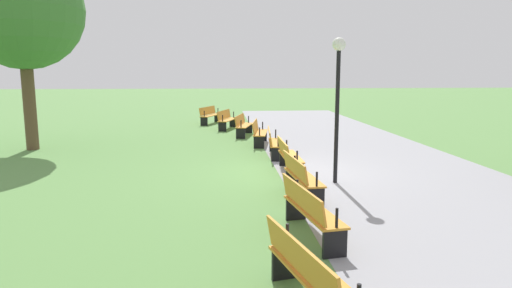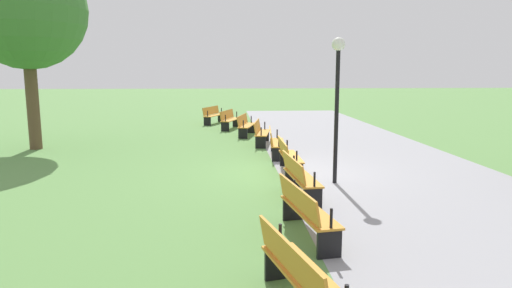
% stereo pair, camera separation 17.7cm
% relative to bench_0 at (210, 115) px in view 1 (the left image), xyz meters
% --- Properties ---
extents(ground_plane, '(120.00, 120.00, 0.00)m').
position_rel_bench_0_xyz_m(ground_plane, '(11.70, 2.41, -0.48)').
color(ground_plane, '#5B8C47').
extents(path_paving, '(38.38, 6.06, 0.01)m').
position_rel_bench_0_xyz_m(path_paving, '(11.70, 5.10, -0.47)').
color(path_paving, '#939399').
rests_on(path_paving, ground).
extents(bench_0, '(1.93, 1.17, 0.89)m').
position_rel_bench_0_xyz_m(bench_0, '(0.00, 0.00, 0.00)').
color(bench_0, orange).
rests_on(bench_0, ground).
extents(bench_1, '(1.94, 1.04, 0.89)m').
position_rel_bench_0_xyz_m(bench_1, '(2.25, 0.84, 0.00)').
color(bench_1, orange).
rests_on(bench_1, ground).
extents(bench_2, '(1.95, 0.91, 0.89)m').
position_rel_bench_0_xyz_m(bench_2, '(4.56, 1.49, 0.00)').
color(bench_2, orange).
rests_on(bench_2, ground).
extents(bench_3, '(1.94, 0.77, 0.89)m').
position_rel_bench_0_xyz_m(bench_3, '(6.92, 1.96, 0.00)').
color(bench_3, orange).
rests_on(bench_3, ground).
extents(bench_4, '(1.92, 0.62, 0.89)m').
position_rel_bench_0_xyz_m(bench_4, '(9.30, 2.25, 0.00)').
color(bench_4, orange).
rests_on(bench_4, ground).
extents(bench_5, '(1.89, 0.47, 0.89)m').
position_rel_bench_0_xyz_m(bench_5, '(11.70, 2.34, 0.00)').
color(bench_5, orange).
rests_on(bench_5, ground).
extents(bench_6, '(1.92, 0.62, 0.89)m').
position_rel_bench_0_xyz_m(bench_6, '(14.10, 2.25, 0.00)').
color(bench_6, orange).
rests_on(bench_6, ground).
extents(bench_7, '(1.94, 0.77, 0.89)m').
position_rel_bench_0_xyz_m(bench_7, '(16.49, 1.96, 0.00)').
color(bench_7, orange).
rests_on(bench_7, ground).
extents(bench_8, '(1.95, 0.91, 0.89)m').
position_rel_bench_0_xyz_m(bench_8, '(18.85, 1.49, 0.00)').
color(bench_8, orange).
rests_on(bench_8, ground).
extents(tree_0, '(4.04, 4.04, 6.81)m').
position_rel_bench_0_xyz_m(tree_0, '(7.35, -6.06, 4.29)').
color(tree_0, brown).
rests_on(tree_0, ground).
extents(lamp_post, '(0.32, 0.32, 3.52)m').
position_rel_bench_0_xyz_m(lamp_post, '(12.90, 3.34, 2.01)').
color(lamp_post, black).
rests_on(lamp_post, ground).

